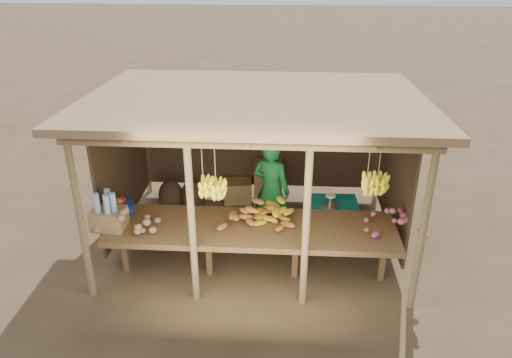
{
  "coord_description": "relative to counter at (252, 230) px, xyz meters",
  "views": [
    {
      "loc": [
        0.41,
        -6.71,
        4.33
      ],
      "look_at": [
        0.0,
        0.0,
        1.05
      ],
      "focal_mm": 35.0,
      "sensor_mm": 36.0,
      "label": 1
    }
  ],
  "objects": [
    {
      "name": "potato_heap",
      "position": [
        -1.7,
        -0.09,
        0.24
      ],
      "size": [
        1.03,
        0.85,
        0.36
      ],
      "primitive_type": null,
      "rotation": [
        0.0,
        0.0,
        -0.41
      ],
      "color": "#9B7950",
      "rests_on": "counter"
    },
    {
      "name": "tomato_basin",
      "position": [
        -1.9,
        0.24,
        0.15
      ],
      "size": [
        0.42,
        0.42,
        0.22
      ],
      "rotation": [
        0.0,
        0.0,
        -0.32
      ],
      "color": "navy",
      "rests_on": "counter"
    },
    {
      "name": "carton_stack",
      "position": [
        -0.04,
        2.15,
        -0.39
      ],
      "size": [
        1.04,
        0.41,
        0.78
      ],
      "color": "olive",
      "rests_on": "ground"
    },
    {
      "name": "vendor",
      "position": [
        0.23,
        1.02,
        0.1
      ],
      "size": [
        0.72,
        0.62,
        1.67
      ],
      "primitive_type": "imported",
      "rotation": [
        0.0,
        0.0,
        2.71
      ],
      "color": "#176B2B",
      "rests_on": "ground"
    },
    {
      "name": "banana_pile",
      "position": [
        0.4,
        0.2,
        0.24
      ],
      "size": [
        0.67,
        0.43,
        0.35
      ],
      "primitive_type": null,
      "rotation": [
        0.0,
        0.0,
        0.07
      ],
      "color": "yellow",
      "rests_on": "counter"
    },
    {
      "name": "stall_structure",
      "position": [
        0.06,
        0.93,
        1.18
      ],
      "size": [
        4.7,
        3.5,
        2.43
      ],
      "color": "olive",
      "rests_on": "ground"
    },
    {
      "name": "tarp_crate",
      "position": [
        1.16,
        0.88,
        -0.36
      ],
      "size": [
        0.79,
        0.68,
        0.91
      ],
      "color": "brown",
      "rests_on": "ground"
    },
    {
      "name": "bottle_box",
      "position": [
        -1.9,
        -0.15,
        0.27
      ],
      "size": [
        0.45,
        0.36,
        0.54
      ],
      "color": "olive",
      "rests_on": "counter"
    },
    {
      "name": "burlap_sacks",
      "position": [
        -1.37,
        1.92,
        -0.48
      ],
      "size": [
        0.83,
        0.43,
        0.59
      ],
      "color": "#473421",
      "rests_on": "ground"
    },
    {
      "name": "ground",
      "position": [
        -0.0,
        0.95,
        -0.74
      ],
      "size": [
        60.0,
        60.0,
        0.0
      ],
      "primitive_type": "plane",
      "color": "brown",
      "rests_on": "ground"
    },
    {
      "name": "counter",
      "position": [
        0.0,
        0.0,
        0.0
      ],
      "size": [
        3.9,
        1.05,
        0.8
      ],
      "color": "brown",
      "rests_on": "ground"
    },
    {
      "name": "sweet_potato_heap",
      "position": [
        0.04,
        0.07,
        0.24
      ],
      "size": [
        0.95,
        0.59,
        0.36
      ],
      "primitive_type": null,
      "rotation": [
        0.0,
        0.0,
        0.04
      ],
      "color": "#AE672C",
      "rests_on": "counter"
    },
    {
      "name": "onion_heap",
      "position": [
        1.9,
        0.0,
        0.24
      ],
      "size": [
        1.0,
        0.74,
        0.36
      ],
      "primitive_type": null,
      "rotation": [
        0.0,
        0.0,
        0.25
      ],
      "color": "#B2566A",
      "rests_on": "counter"
    }
  ]
}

